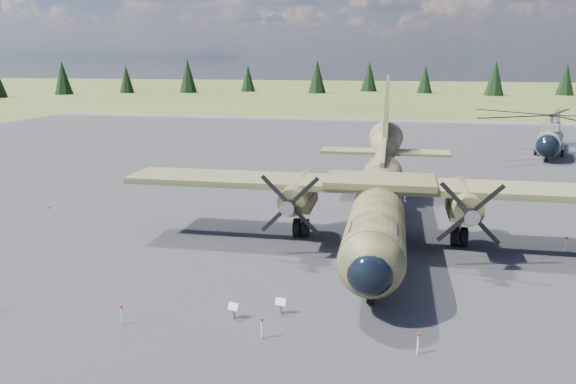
# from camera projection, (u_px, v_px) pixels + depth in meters

# --- Properties ---
(ground) EXTENTS (500.00, 500.00, 0.00)m
(ground) POSITION_uv_depth(u_px,v_px,m) (284.00, 234.00, 35.42)
(ground) COLOR #5E662D
(ground) RESTS_ON ground
(apron) EXTENTS (120.00, 120.00, 0.04)m
(apron) POSITION_uv_depth(u_px,v_px,m) (310.00, 196.00, 44.95)
(apron) COLOR #5E5D62
(apron) RESTS_ON ground
(transport_plane) EXTENTS (30.42, 27.69, 10.06)m
(transport_plane) POSITION_uv_depth(u_px,v_px,m) (380.00, 193.00, 33.84)
(transport_plane) COLOR #323A1F
(transport_plane) RESTS_ON ground
(helicopter_near) EXTENTS (23.66, 24.31, 4.88)m
(helicopter_near) POSITION_uv_depth(u_px,v_px,m) (551.00, 127.00, 61.69)
(helicopter_near) COLOR gray
(helicopter_near) RESTS_ON ground
(info_placard_left) EXTENTS (0.50, 0.32, 0.72)m
(info_placard_left) POSITION_uv_depth(u_px,v_px,m) (233.00, 308.00, 23.74)
(info_placard_left) COLOR gray
(info_placard_left) RESTS_ON ground
(info_placard_right) EXTENTS (0.49, 0.26, 0.73)m
(info_placard_right) POSITION_uv_depth(u_px,v_px,m) (281.00, 303.00, 24.19)
(info_placard_right) COLOR gray
(info_placard_right) RESTS_ON ground
(barrier_fence) EXTENTS (33.12, 29.62, 0.85)m
(barrier_fence) POSITION_uv_depth(u_px,v_px,m) (277.00, 226.00, 35.32)
(barrier_fence) COLOR white
(barrier_fence) RESTS_ON ground
(treeline) EXTENTS (318.03, 325.38, 11.00)m
(treeline) POSITION_uv_depth(u_px,v_px,m) (276.00, 142.00, 41.09)
(treeline) COLOR black
(treeline) RESTS_ON ground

